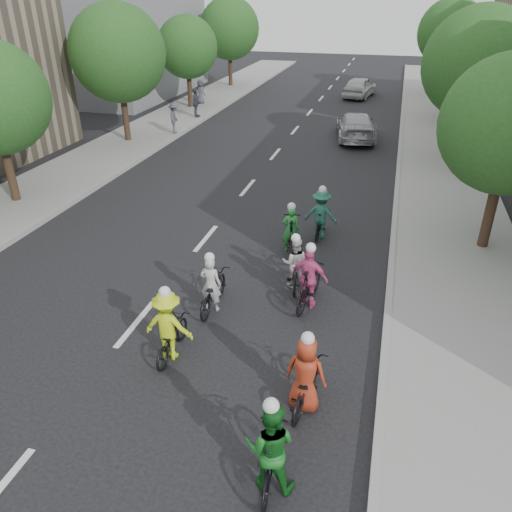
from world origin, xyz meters
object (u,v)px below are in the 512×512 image
at_px(spectator_1, 196,103).
at_px(follow_car_lead, 356,126).
at_px(cyclist_2, 169,331).
at_px(cyclist_3, 309,282).
at_px(cyclist_0, 212,289).
at_px(follow_car_trail, 360,87).
at_px(cyclist_6, 295,266).
at_px(spectator_0, 174,118).
at_px(spectator_2, 200,92).
at_px(cyclist_7, 321,217).
at_px(cyclist_5, 291,232).
at_px(cyclist_1, 271,451).
at_px(cyclist_4, 306,380).

bearing_deg(spectator_1, follow_car_lead, -109.11).
height_order(cyclist_2, cyclist_3, cyclist_3).
height_order(cyclist_2, follow_car_lead, cyclist_2).
bearing_deg(cyclist_0, follow_car_trail, -92.86).
height_order(cyclist_6, spectator_0, spectator_0).
bearing_deg(follow_car_trail, spectator_0, 67.99).
height_order(cyclist_6, spectator_2, spectator_2).
bearing_deg(spectator_2, follow_car_trail, -50.57).
bearing_deg(cyclist_3, spectator_0, -47.10).
distance_m(cyclist_7, follow_car_lead, 12.90).
bearing_deg(spectator_1, cyclist_0, -165.20).
bearing_deg(cyclist_6, follow_car_lead, -100.45).
xyz_separation_m(cyclist_5, follow_car_trail, (-0.18, 26.32, 0.15)).
height_order(cyclist_0, cyclist_6, cyclist_0).
relative_size(cyclist_0, cyclist_2, 1.01).
bearing_deg(cyclist_2, cyclist_3, -133.77).
height_order(cyclist_6, follow_car_lead, cyclist_6).
xyz_separation_m(cyclist_3, spectator_1, (-10.63, 19.09, 0.33)).
xyz_separation_m(cyclist_5, spectator_2, (-10.77, 20.17, 0.33)).
height_order(cyclist_5, spectator_1, spectator_1).
bearing_deg(cyclist_1, follow_car_lead, -92.69).
distance_m(cyclist_2, follow_car_trail, 32.17).
xyz_separation_m(cyclist_0, cyclist_2, (-0.25, -2.08, 0.13)).
bearing_deg(cyclist_7, spectator_2, -55.15).
bearing_deg(spectator_0, cyclist_6, -160.72).
bearing_deg(cyclist_2, follow_car_trail, -93.43).
bearing_deg(cyclist_3, cyclist_5, -61.29).
distance_m(cyclist_1, spectator_0, 23.08).
bearing_deg(spectator_1, spectator_0, 176.83).
bearing_deg(cyclist_4, cyclist_3, -75.25).
xyz_separation_m(cyclist_2, follow_car_lead, (2.21, 19.89, 0.02)).
height_order(cyclist_0, follow_car_trail, cyclist_0).
xyz_separation_m(cyclist_4, spectator_1, (-11.19, 22.63, 0.39)).
bearing_deg(spectator_0, cyclist_3, -160.95).
relative_size(cyclist_2, follow_car_lead, 0.38).
relative_size(cyclist_5, spectator_1, 1.11).
bearing_deg(cyclist_0, cyclist_3, -162.76).
height_order(cyclist_5, spectator_0, spectator_0).
height_order(cyclist_5, spectator_2, spectator_2).
bearing_deg(cyclist_7, cyclist_5, 60.51).
distance_m(follow_car_trail, spectator_0, 16.89).
height_order(cyclist_3, spectator_2, cyclist_3).
xyz_separation_m(cyclist_3, follow_car_trail, (-1.28, 29.30, 0.07)).
bearing_deg(spectator_2, cyclist_7, -139.46).
relative_size(cyclist_3, cyclist_6, 0.99).
distance_m(cyclist_0, cyclist_7, 5.32).
distance_m(follow_car_lead, spectator_2, 12.98).
xyz_separation_m(cyclist_7, follow_car_trail, (-0.94, 25.16, 0.04)).
xyz_separation_m(cyclist_6, cyclist_7, (0.22, 3.20, 0.14)).
xyz_separation_m(cyclist_2, cyclist_4, (3.19, -0.69, -0.06)).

